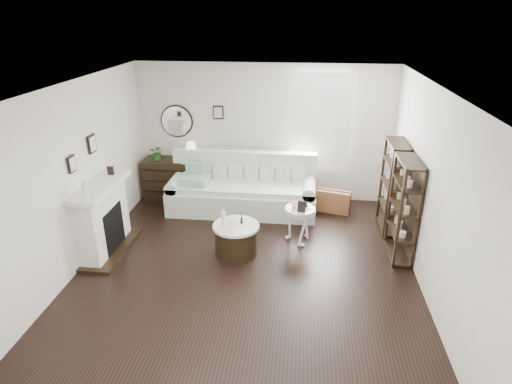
# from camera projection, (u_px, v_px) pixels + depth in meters

# --- Properties ---
(room) EXTENTS (5.50, 5.50, 5.50)m
(room) POSITION_uv_depth(u_px,v_px,m) (302.00, 123.00, 8.22)
(room) COLOR black
(room) RESTS_ON ground
(fireplace) EXTENTS (0.50, 1.40, 1.84)m
(fireplace) POSITION_uv_depth(u_px,v_px,m) (104.00, 220.00, 6.75)
(fireplace) COLOR white
(fireplace) RESTS_ON ground
(shelf_unit_far) EXTENTS (0.30, 0.80, 1.60)m
(shelf_unit_far) POSITION_uv_depth(u_px,v_px,m) (393.00, 187.00, 7.32)
(shelf_unit_far) COLOR black
(shelf_unit_far) RESTS_ON ground
(shelf_unit_near) EXTENTS (0.30, 0.80, 1.60)m
(shelf_unit_near) POSITION_uv_depth(u_px,v_px,m) (403.00, 210.00, 6.50)
(shelf_unit_near) COLOR black
(shelf_unit_near) RESTS_ON ground
(sofa) EXTENTS (2.79, 0.97, 1.08)m
(sofa) POSITION_uv_depth(u_px,v_px,m) (243.00, 192.00, 8.25)
(sofa) COLOR beige
(sofa) RESTS_ON ground
(quilt) EXTENTS (0.60, 0.51, 0.14)m
(quilt) POSITION_uv_depth(u_px,v_px,m) (194.00, 180.00, 8.11)
(quilt) COLOR #228059
(quilt) RESTS_ON sofa
(suitcase) EXTENTS (0.68, 0.37, 0.43)m
(suitcase) POSITION_uv_depth(u_px,v_px,m) (333.00, 201.00, 8.19)
(suitcase) COLOR brown
(suitcase) RESTS_ON ground
(dresser) EXTENTS (1.24, 0.53, 0.83)m
(dresser) POSITION_uv_depth(u_px,v_px,m) (176.00, 179.00, 8.73)
(dresser) COLOR black
(dresser) RESTS_ON ground
(table_lamp) EXTENTS (0.31, 0.31, 0.38)m
(table_lamp) POSITION_uv_depth(u_px,v_px,m) (191.00, 151.00, 8.45)
(table_lamp) COLOR white
(table_lamp) RESTS_ON dresser
(potted_plant) EXTENTS (0.30, 0.27, 0.31)m
(potted_plant) POSITION_uv_depth(u_px,v_px,m) (157.00, 152.00, 8.49)
(potted_plant) COLOR #22611B
(potted_plant) RESTS_ON dresser
(drum_table) EXTENTS (0.73, 0.73, 0.51)m
(drum_table) POSITION_uv_depth(u_px,v_px,m) (236.00, 239.00, 6.77)
(drum_table) COLOR black
(drum_table) RESTS_ON ground
(pedestal_table) EXTENTS (0.51, 0.51, 0.62)m
(pedestal_table) POSITION_uv_depth(u_px,v_px,m) (300.00, 211.00, 7.01)
(pedestal_table) COLOR white
(pedestal_table) RESTS_ON ground
(eiffel_drum) EXTENTS (0.13, 0.13, 0.18)m
(eiffel_drum) POSITION_uv_depth(u_px,v_px,m) (242.00, 219.00, 6.67)
(eiffel_drum) COLOR black
(eiffel_drum) RESTS_ON drum_table
(bottle_drum) EXTENTS (0.07, 0.07, 0.31)m
(bottle_drum) POSITION_uv_depth(u_px,v_px,m) (223.00, 218.00, 6.55)
(bottle_drum) COLOR silver
(bottle_drum) RESTS_ON drum_table
(card_frame_drum) EXTENTS (0.15, 0.09, 0.19)m
(card_frame_drum) POSITION_uv_depth(u_px,v_px,m) (231.00, 225.00, 6.47)
(card_frame_drum) COLOR white
(card_frame_drum) RESTS_ON drum_table
(eiffel_ped) EXTENTS (0.11, 0.11, 0.17)m
(eiffel_ped) POSITION_uv_depth(u_px,v_px,m) (306.00, 203.00, 6.97)
(eiffel_ped) COLOR black
(eiffel_ped) RESTS_ON pedestal_table
(flask_ped) EXTENTS (0.12, 0.12, 0.23)m
(flask_ped) POSITION_uv_depth(u_px,v_px,m) (295.00, 201.00, 6.97)
(flask_ped) COLOR silver
(flask_ped) RESTS_ON pedestal_table
(card_frame_ped) EXTENTS (0.14, 0.09, 0.18)m
(card_frame_ped) POSITION_uv_depth(u_px,v_px,m) (302.00, 207.00, 6.83)
(card_frame_ped) COLOR black
(card_frame_ped) RESTS_ON pedestal_table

